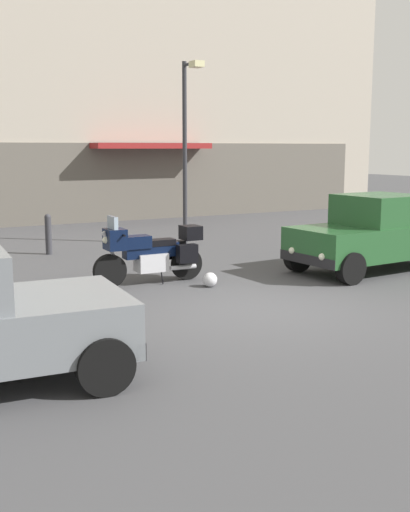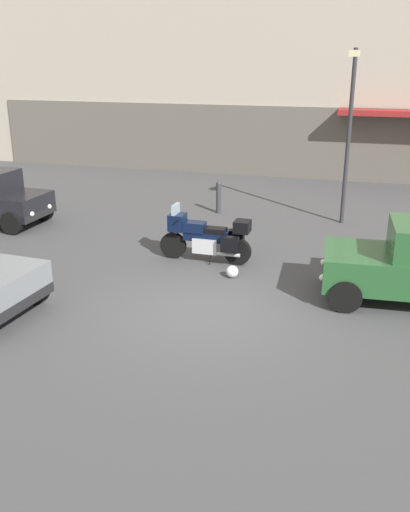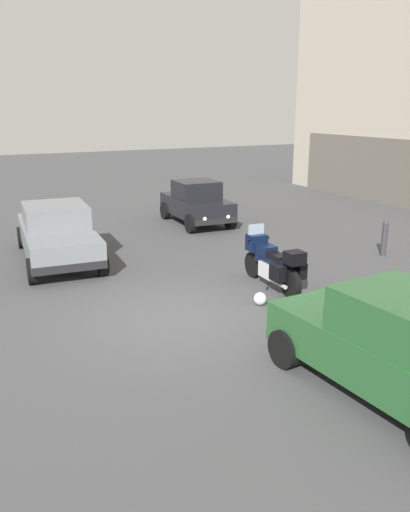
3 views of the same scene
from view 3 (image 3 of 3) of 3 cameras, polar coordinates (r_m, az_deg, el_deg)
The scene contains 7 objects.
ground_plane at distance 10.51m, azimuth -2.79°, elevation -6.89°, with size 80.00×80.00×0.00m, color #424244.
motorcycle at distance 12.17m, azimuth 7.42°, elevation -0.65°, with size 2.26×0.77×1.36m.
helmet at distance 11.22m, azimuth 6.07°, elevation -4.69°, with size 0.28×0.28×0.28m, color silver.
car_hatchback_near at distance 8.02m, azimuth 20.10°, elevation -9.23°, with size 3.95×2.00×1.64m.
car_sedan_far at distance 14.75m, azimuth -15.94°, elevation 2.48°, with size 4.66×2.19×1.56m.
car_compact_side at distance 18.73m, azimuth -0.95°, elevation 5.87°, with size 3.53×1.83×1.56m.
bollard_curbside at distance 15.58m, azimuth 19.11°, elevation 1.97°, with size 0.16×0.16×1.01m.
Camera 3 is at (8.87, -3.86, 4.11)m, focal length 36.43 mm.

